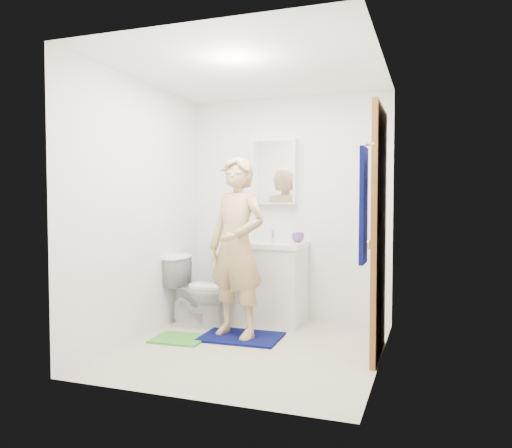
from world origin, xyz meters
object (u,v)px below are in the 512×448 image
at_px(medicine_cabinet, 274,172).
at_px(towel, 364,206).
at_px(toilet, 202,290).
at_px(vanity_cabinet, 267,285).
at_px(man, 237,247).
at_px(toothbrush_cup, 298,237).
at_px(soap_dispenser, 240,232).

height_order(medicine_cabinet, towel, medicine_cabinet).
distance_m(towel, toilet, 2.29).
relative_size(vanity_cabinet, toilet, 1.10).
relative_size(vanity_cabinet, medicine_cabinet, 1.14).
height_order(vanity_cabinet, man, man).
bearing_deg(toilet, vanity_cabinet, -60.12).
distance_m(towel, man, 1.55).
height_order(vanity_cabinet, toothbrush_cup, toothbrush_cup).
relative_size(vanity_cabinet, toothbrush_cup, 6.25).
distance_m(soap_dispenser, toothbrush_cup, 0.61).
bearing_deg(towel, man, 147.19).
height_order(vanity_cabinet, towel, towel).
bearing_deg(soap_dispenser, towel, -44.27).
bearing_deg(toilet, toothbrush_cup, -63.25).
bearing_deg(man, medicine_cabinet, 101.42).
distance_m(towel, soap_dispenser, 2.06).
height_order(vanity_cabinet, medicine_cabinet, medicine_cabinet).
distance_m(medicine_cabinet, toilet, 1.49).
bearing_deg(toilet, towel, -122.73).
height_order(soap_dispenser, toothbrush_cup, soap_dispenser).
relative_size(toilet, soap_dispenser, 3.58).
height_order(toilet, man, man).
relative_size(soap_dispenser, man, 0.12).
bearing_deg(vanity_cabinet, man, -96.83).
relative_size(vanity_cabinet, towel, 1.00).
bearing_deg(toothbrush_cup, man, -115.96).
relative_size(medicine_cabinet, soap_dispenser, 3.43).
height_order(medicine_cabinet, man, medicine_cabinet).
distance_m(towel, toothbrush_cup, 1.85).
xyz_separation_m(soap_dispenser, toothbrush_cup, (0.58, 0.17, -0.05)).
distance_m(vanity_cabinet, soap_dispenser, 0.62).
height_order(towel, man, man).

